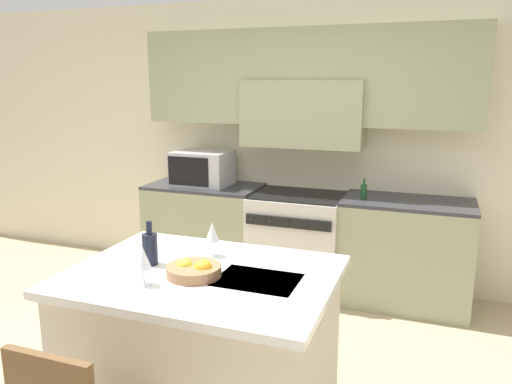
# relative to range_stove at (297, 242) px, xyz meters

# --- Properties ---
(back_cabinetry) EXTENTS (10.00, 0.46, 2.70)m
(back_cabinetry) POSITION_rel_range_stove_xyz_m (-0.00, 0.28, 1.12)
(back_cabinetry) COLOR beige
(back_cabinetry) RESTS_ON ground_plane
(back_counter) EXTENTS (3.04, 0.62, 0.94)m
(back_counter) POSITION_rel_range_stove_xyz_m (0.00, 0.02, 0.01)
(back_counter) COLOR gray
(back_counter) RESTS_ON ground_plane
(range_stove) EXTENTS (0.83, 0.70, 0.92)m
(range_stove) POSITION_rel_range_stove_xyz_m (0.00, 0.00, 0.00)
(range_stove) COLOR beige
(range_stove) RESTS_ON ground_plane
(microwave) EXTENTS (0.54, 0.43, 0.33)m
(microwave) POSITION_rel_range_stove_xyz_m (-0.98, 0.02, 0.64)
(microwave) COLOR #B7B7BC
(microwave) RESTS_ON back_counter
(kitchen_island) EXTENTS (1.41, 1.05, 0.94)m
(kitchen_island) POSITION_rel_range_stove_xyz_m (0.03, -2.07, 0.01)
(kitchen_island) COLOR beige
(kitchen_island) RESTS_ON ground_plane
(wine_bottle) EXTENTS (0.09, 0.09, 0.25)m
(wine_bottle) POSITION_rel_range_stove_xyz_m (-0.29, -2.06, 0.58)
(wine_bottle) COLOR black
(wine_bottle) RESTS_ON kitchen_island
(wine_glass_near) EXTENTS (0.08, 0.08, 0.20)m
(wine_glass_near) POSITION_rel_range_stove_xyz_m (-0.16, -2.32, 0.62)
(wine_glass_near) COLOR white
(wine_glass_near) RESTS_ON kitchen_island
(wine_glass_far) EXTENTS (0.08, 0.08, 0.20)m
(wine_glass_far) POSITION_rel_range_stove_xyz_m (-0.02, -1.82, 0.62)
(wine_glass_far) COLOR white
(wine_glass_far) RESTS_ON kitchen_island
(fruit_bowl) EXTENTS (0.29, 0.29, 0.10)m
(fruit_bowl) POSITION_rel_range_stove_xyz_m (0.02, -2.13, 0.51)
(fruit_bowl) COLOR #996B47
(fruit_bowl) RESTS_ON kitchen_island
(oil_bottle_on_counter) EXTENTS (0.05, 0.05, 0.18)m
(oil_bottle_on_counter) POSITION_rel_range_stove_xyz_m (0.60, -0.04, 0.55)
(oil_bottle_on_counter) COLOR #194723
(oil_bottle_on_counter) RESTS_ON back_counter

